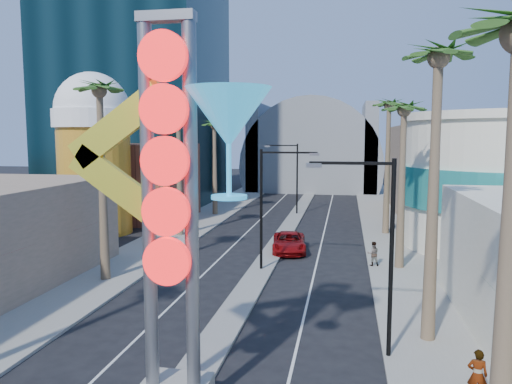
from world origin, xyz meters
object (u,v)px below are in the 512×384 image
pedestrian_a (477,375)px  pedestrian_b (373,254)px  neon_sign (194,186)px  red_pickup (289,242)px

pedestrian_a → pedestrian_b: size_ratio=1.07×
neon_sign → red_pickup: neon_sign is taller
red_pickup → pedestrian_b: bearing=-37.3°
neon_sign → red_pickup: bearing=89.0°
neon_sign → pedestrian_a: size_ratio=7.14×
pedestrian_a → red_pickup: bearing=-59.7°
neon_sign → pedestrian_b: neon_sign is taller
red_pickup → pedestrian_a: (8.58, -20.70, 0.29)m
red_pickup → pedestrian_a: bearing=-74.2°
neon_sign → red_pickup: size_ratio=2.35×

